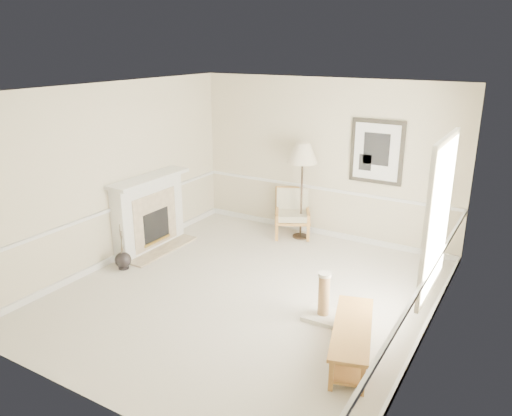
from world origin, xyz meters
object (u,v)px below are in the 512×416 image
(bench, at_px, (352,336))
(floor_lamp, at_px, (303,156))
(floor_vase, at_px, (123,260))
(armchair, at_px, (292,210))
(scratching_post, at_px, (323,304))

(bench, bearing_deg, floor_lamp, 124.69)
(floor_vase, xyz_separation_m, armchair, (1.63, 2.78, 0.33))
(floor_lamp, bearing_deg, scratching_post, -58.27)
(floor_lamp, xyz_separation_m, bench, (2.14, -3.09, -1.29))
(armchair, distance_m, scratching_post, 3.09)
(floor_lamp, bearing_deg, bench, -55.31)
(floor_vase, bearing_deg, bench, -5.70)
(armchair, bearing_deg, bench, -81.22)
(armchair, distance_m, bench, 3.97)
(floor_vase, distance_m, scratching_post, 3.38)
(armchair, relative_size, bench, 0.62)
(armchair, xyz_separation_m, floor_lamp, (0.22, -0.09, 1.09))
(floor_lamp, relative_size, bench, 1.21)
(floor_vase, height_order, armchair, armchair)
(bench, relative_size, scratching_post, 2.27)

